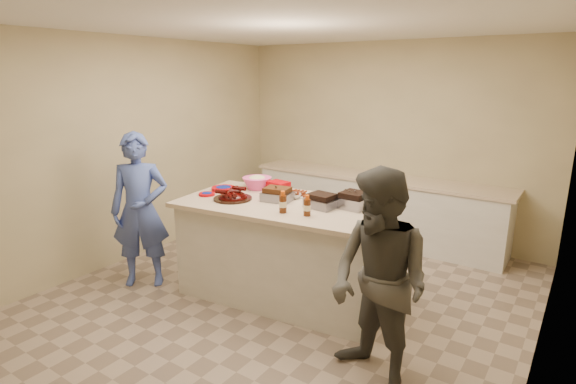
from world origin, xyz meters
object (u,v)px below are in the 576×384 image
Objects in this scene: bbq_bottle_a at (283,213)px; plastic_cup at (249,186)px; bbq_bottle_b at (307,216)px; mustard_bottle at (275,197)px; guest_blue at (146,282)px; coleslaw_bowl at (257,189)px; roasting_pan at (354,208)px; guest_gray at (374,383)px; rib_platter at (233,199)px; island at (285,294)px.

plastic_cup is at bearing 145.35° from bbq_bottle_a.
mustard_bottle is at bearing 150.35° from bbq_bottle_b.
bbq_bottle_a reaches higher than guest_blue.
bbq_bottle_a is at bearing -37.25° from coleslaw_bowl.
roasting_pan is at bearing -4.99° from plastic_cup.
guest_gray is (0.71, -1.02, -1.01)m from roasting_pan.
mustard_bottle is (0.31, 0.31, 0.00)m from rib_platter.
mustard_bottle is (-0.61, 0.35, 0.00)m from bbq_bottle_b.
island is 1.58m from guest_blue.
bbq_bottle_a is at bearing -25.71° from guest_blue.
roasting_pan reaches higher than guest_gray.
roasting_pan is at bearing 148.15° from guest_gray.
mustard_bottle is at bearing -168.37° from roasting_pan.
bbq_bottle_a is (0.17, -0.29, 1.01)m from island.
bbq_bottle_b is 1.49m from guest_gray.
plastic_cup is at bearing 112.76° from rib_platter.
plastic_cup reaches higher than roasting_pan.
rib_platter is 0.69m from bbq_bottle_a.
guest_gray is at bearing -41.21° from guest_blue.
roasting_pan is at bearing 12.40° from island.
bbq_bottle_a reaches higher than roasting_pan.
mustard_bottle is 1.20× the size of plastic_cup.
bbq_bottle_a is 0.54m from mustard_bottle.
guest_gray is at bearing -29.80° from mustard_bottle.
island is 1.22m from roasting_pan.
island is at bearing 121.09° from bbq_bottle_a.
rib_platter is 0.60m from plastic_cup.
island is 1.06m from bbq_bottle_a.
guest_blue is at bearing -162.83° from island.
island is at bearing 21.69° from rib_platter.
island is 1.11m from bbq_bottle_b.
coleslaw_bowl is at bearing 154.44° from mustard_bottle.
roasting_pan is at bearing 8.27° from mustard_bottle.
island is 10.93× the size of bbq_bottle_b.
coleslaw_bowl is at bearing 8.99° from guest_blue.
coleslaw_bowl reaches higher than bbq_bottle_b.
plastic_cup is (-0.75, 0.35, 1.01)m from island.
rib_platter is 2.20m from guest_gray.
rib_platter is 1.21× the size of coleslaw_bowl.
rib_platter is 0.44m from mustard_bottle.
coleslaw_bowl is 0.19× the size of guest_blue.
bbq_bottle_b is 1.76× the size of plastic_cup.
rib_platter is 0.92m from bbq_bottle_b.
coleslaw_bowl is 2.95× the size of plastic_cup.
bbq_bottle_b is at bearing 10.62° from bbq_bottle_a.
island reaches higher than guest_blue.
mustard_bottle is at bearing -25.56° from coleslaw_bowl.
guest_gray is at bearing -22.92° from bbq_bottle_a.
rib_platter is 0.24× the size of guest_blue.
rib_platter reaches higher than plastic_cup.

